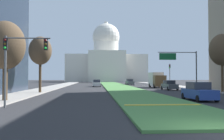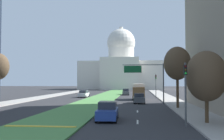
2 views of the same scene
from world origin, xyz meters
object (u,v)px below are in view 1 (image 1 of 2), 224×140
object	(u,v)px
overhead_guide_sign	(182,62)
sedan_midblock	(169,85)
street_tree_right_mid	(222,50)
capitol_building	(106,62)
box_truck_delivery	(157,80)
sedan_lead_stopped	(199,92)
street_tree_left_near	(5,46)
sedan_far_horizon	(130,82)
street_tree_left_mid	(40,51)
sedan_distant	(97,83)
traffic_light_far_right	(170,72)
traffic_light_near_left	(17,55)

from	to	relation	value
overhead_guide_sign	sedan_midblock	world-z (taller)	overhead_guide_sign
street_tree_right_mid	capitol_building	bearing A→B (deg)	98.45
sedan_midblock	box_truck_delivery	distance (m)	9.05
sedan_lead_stopped	street_tree_left_near	bearing A→B (deg)	-179.80
sedan_far_horizon	box_truck_delivery	size ratio (longest dim) A/B	0.69
street_tree_left_near	sedan_far_horizon	distance (m)	49.59
capitol_building	street_tree_left_mid	bearing A→B (deg)	-98.22
box_truck_delivery	sedan_lead_stopped	bearing A→B (deg)	-96.09
street_tree_left_mid	box_truck_delivery	distance (m)	26.97
box_truck_delivery	sedan_distant	bearing A→B (deg)	154.08
traffic_light_far_right	box_truck_delivery	world-z (taller)	traffic_light_far_right
capitol_building	box_truck_delivery	world-z (taller)	capitol_building
sedan_far_horizon	overhead_guide_sign	bearing A→B (deg)	-80.70
overhead_guide_sign	traffic_light_near_left	bearing A→B (deg)	-132.11
traffic_light_far_right	sedan_far_horizon	world-z (taller)	traffic_light_far_right
sedan_distant	overhead_guide_sign	bearing A→B (deg)	-51.66
traffic_light_near_left	box_truck_delivery	size ratio (longest dim) A/B	0.81
overhead_guide_sign	sedan_midblock	size ratio (longest dim) A/B	1.50
capitol_building	street_tree_left_mid	size ratio (longest dim) A/B	4.84
sedan_midblock	sedan_lead_stopped	bearing A→B (deg)	-98.85
street_tree_left_mid	sedan_far_horizon	size ratio (longest dim) A/B	1.77
traffic_light_far_right	street_tree_right_mid	xyz separation A→B (m)	(1.46, -20.36, 2.75)
capitol_building	traffic_light_near_left	bearing A→B (deg)	-95.90
capitol_building	sedan_far_horizon	xyz separation A→B (m)	(4.48, -52.21, -8.97)
street_tree_right_mid	sedan_far_horizon	distance (m)	36.21
street_tree_right_mid	sedan_distant	distance (m)	29.94
sedan_distant	capitol_building	bearing A→B (deg)	85.76
street_tree_left_near	box_truck_delivery	world-z (taller)	street_tree_left_near
traffic_light_far_right	sedan_midblock	size ratio (longest dim) A/B	1.19
traffic_light_far_right	sedan_distant	world-z (taller)	traffic_light_far_right
sedan_lead_stopped	sedan_distant	world-z (taller)	sedan_lead_stopped
sedan_far_horizon	box_truck_delivery	world-z (taller)	box_truck_delivery
sedan_lead_stopped	sedan_far_horizon	bearing A→B (deg)	90.33
traffic_light_near_left	box_truck_delivery	world-z (taller)	traffic_light_near_left
capitol_building	street_tree_left_near	distance (m)	99.38
overhead_guide_sign	sedan_lead_stopped	world-z (taller)	overhead_guide_sign
sedan_lead_stopped	sedan_midblock	bearing A→B (deg)	81.15
sedan_distant	street_tree_right_mid	bearing A→B (deg)	-53.23
sedan_lead_stopped	sedan_midblock	size ratio (longest dim) A/B	0.99
box_truck_delivery	street_tree_right_mid	bearing A→B (deg)	-73.72
traffic_light_near_left	street_tree_left_near	distance (m)	5.27
traffic_light_far_right	street_tree_right_mid	size ratio (longest dim) A/B	0.62
street_tree_left_near	box_truck_delivery	bearing A→B (deg)	54.14
capitol_building	street_tree_left_mid	distance (m)	87.72
traffic_light_far_right	street_tree_left_near	size ratio (longest dim) A/B	0.72
sedan_distant	traffic_light_near_left	bearing A→B (deg)	-98.54
overhead_guide_sign	street_tree_left_near	size ratio (longest dim) A/B	0.90
traffic_light_near_left	traffic_light_far_right	xyz separation A→B (m)	(22.10, 36.23, -0.48)
traffic_light_far_right	sedan_midblock	world-z (taller)	traffic_light_far_right
street_tree_left_mid	sedan_distant	distance (m)	25.09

